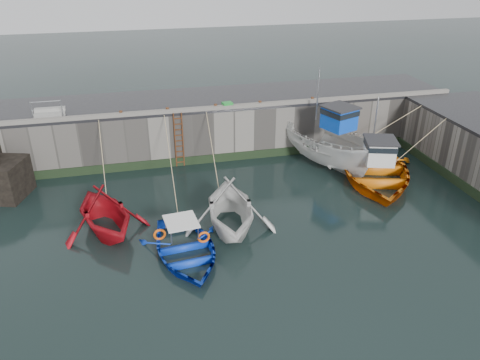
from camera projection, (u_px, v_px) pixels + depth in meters
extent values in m
plane|color=black|center=(260.00, 262.00, 18.85)|extent=(120.00, 120.00, 0.00)
cube|color=slate|center=(206.00, 124.00, 29.03)|extent=(30.00, 5.00, 3.00)
cube|color=black|center=(205.00, 99.00, 28.32)|extent=(30.00, 5.00, 0.16)
cube|color=slate|center=(212.00, 108.00, 26.20)|extent=(30.00, 0.30, 0.20)
cube|color=black|center=(214.00, 158.00, 27.39)|extent=(30.00, 0.08, 0.50)
cube|color=black|center=(477.00, 195.00, 23.37)|extent=(0.08, 15.00, 0.50)
cube|color=black|center=(0.00, 179.00, 23.41)|extent=(2.96, 2.83, 1.90)
cylinder|color=#3F1E0F|center=(175.00, 140.00, 26.29)|extent=(0.07, 0.07, 3.20)
cylinder|color=#3F1E0F|center=(183.00, 140.00, 26.38)|extent=(0.07, 0.07, 3.20)
cube|color=#3F1E0F|center=(180.00, 162.00, 26.92)|extent=(0.44, 0.06, 0.05)
cube|color=#3F1E0F|center=(180.00, 157.00, 26.77)|extent=(0.44, 0.06, 0.05)
cube|color=#3F1E0F|center=(180.00, 151.00, 26.63)|extent=(0.44, 0.06, 0.05)
cube|color=#3F1E0F|center=(179.00, 146.00, 26.48)|extent=(0.44, 0.06, 0.05)
cube|color=#3F1E0F|center=(179.00, 141.00, 26.33)|extent=(0.44, 0.06, 0.05)
cube|color=#3F1E0F|center=(179.00, 135.00, 26.18)|extent=(0.44, 0.06, 0.05)
cube|color=#3F1E0F|center=(178.00, 130.00, 26.03)|extent=(0.44, 0.06, 0.05)
cube|color=#3F1E0F|center=(178.00, 124.00, 25.88)|extent=(0.44, 0.06, 0.05)
cube|color=#3F1E0F|center=(178.00, 118.00, 25.74)|extent=(0.44, 0.06, 0.05)
imported|color=#AD0E19|center=(107.00, 231.00, 20.91)|extent=(5.40, 5.79, 2.47)
imported|color=#0D36C4|center=(186.00, 255.00, 19.29)|extent=(4.07, 5.35, 1.04)
imported|color=silver|center=(230.00, 227.00, 21.20)|extent=(4.91, 5.52, 2.67)
imported|color=silver|center=(328.00, 148.00, 26.77)|extent=(5.02, 7.59, 2.74)
cube|color=blue|center=(339.00, 118.00, 25.44)|extent=(1.84, 1.90, 1.20)
cube|color=black|center=(340.00, 112.00, 25.28)|extent=(1.92, 1.98, 0.28)
cube|color=#262628|center=(340.00, 107.00, 25.15)|extent=(2.10, 2.16, 0.08)
cylinder|color=#A5A8AD|center=(318.00, 94.00, 26.36)|extent=(0.08, 0.08, 3.00)
imported|color=orange|center=(374.00, 170.00, 25.49)|extent=(7.40, 8.82, 1.57)
cube|color=silver|center=(379.00, 152.00, 24.33)|extent=(1.78, 1.85, 1.20)
cube|color=black|center=(380.00, 145.00, 24.17)|extent=(1.86, 1.92, 0.28)
cube|color=#262628|center=(381.00, 140.00, 24.04)|extent=(2.03, 2.10, 0.08)
cylinder|color=#A5A8AD|center=(375.00, 123.00, 25.53)|extent=(0.08, 0.08, 3.00)
cube|color=#1A932E|center=(227.00, 105.00, 26.49)|extent=(0.61, 0.52, 0.32)
cylinder|color=#A5A8AD|center=(32.00, 111.00, 24.45)|extent=(0.05, 0.05, 1.00)
cylinder|color=#A5A8AD|center=(62.00, 109.00, 24.76)|extent=(0.05, 0.05, 1.00)
cylinder|color=#A5A8AD|center=(46.00, 102.00, 24.40)|extent=(1.50, 0.05, 0.05)
cube|color=gray|center=(50.00, 115.00, 25.22)|extent=(1.60, 0.35, 0.18)
cube|color=gray|center=(50.00, 109.00, 25.45)|extent=(1.60, 0.35, 0.18)
cylinder|color=#3F1E0F|center=(121.00, 113.00, 25.24)|extent=(0.18, 0.18, 0.28)
cylinder|color=#3F1E0F|center=(167.00, 110.00, 25.75)|extent=(0.18, 0.18, 0.28)
cylinder|color=#3F1E0F|center=(216.00, 107.00, 26.31)|extent=(0.18, 0.18, 0.28)
cylinder|color=#3F1E0F|center=(260.00, 103.00, 26.85)|extent=(0.18, 0.18, 0.28)
cylinder|color=#3F1E0F|center=(312.00, 99.00, 27.51)|extent=(0.18, 0.18, 0.28)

